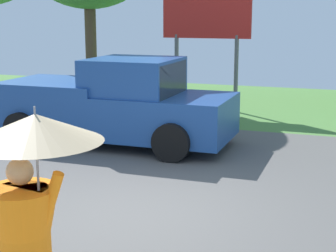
{
  "coord_description": "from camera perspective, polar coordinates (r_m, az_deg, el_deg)",
  "views": [
    {
      "loc": [
        2.93,
        -6.65,
        2.84
      ],
      "look_at": [
        0.23,
        1.0,
        1.1
      ],
      "focal_mm": 56.98,
      "sensor_mm": 36.0,
      "label": 1
    }
  ],
  "objects": [
    {
      "name": "ground_plane",
      "position": [
        10.44,
        2.4,
        -3.97
      ],
      "size": [
        40.0,
        22.0,
        0.2
      ],
      "color": "#565451"
    },
    {
      "name": "monk_pedestrian",
      "position": [
        4.56,
        -14.79,
        -10.34
      ],
      "size": [
        1.11,
        1.06,
        2.13
      ],
      "rotation": [
        0.0,
        0.0,
        -0.29
      ],
      "color": "orange",
      "rests_on": "ground_plane"
    },
    {
      "name": "pickup_truck",
      "position": [
        11.7,
        -5.75,
        2.34
      ],
      "size": [
        5.2,
        2.28,
        1.88
      ],
      "rotation": [
        0.0,
        0.0,
        -0.05
      ],
      "color": "#1E478C",
      "rests_on": "ground_plane"
    },
    {
      "name": "roadside_billboard",
      "position": [
        15.59,
        4.13,
        10.99
      ],
      "size": [
        2.6,
        0.12,
        3.5
      ],
      "color": "slate",
      "rests_on": "ground_plane"
    }
  ]
}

